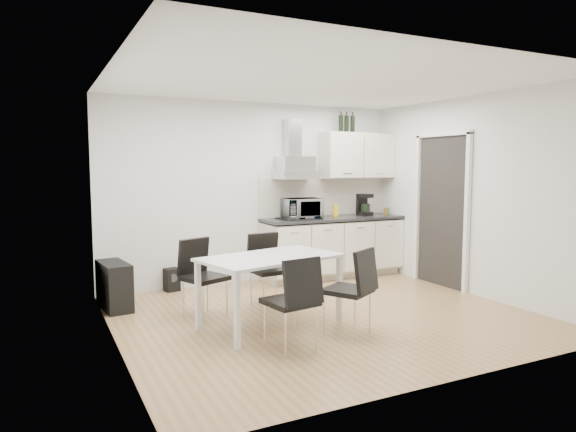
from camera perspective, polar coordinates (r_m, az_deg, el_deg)
name	(u,v)px	position (r m, az deg, el deg)	size (l,w,h in m)	color
ground	(324,315)	(5.95, 4.00, -10.95)	(4.50, 4.50, 0.00)	#A68252
wall_back	(255,193)	(7.50, -3.66, 2.59)	(4.50, 0.10, 2.60)	silver
wall_front	(457,217)	(4.12, 18.28, -0.15)	(4.50, 0.10, 2.60)	silver
wall_left	(113,209)	(4.97, -18.89, 0.77)	(0.10, 4.00, 2.60)	silver
wall_right	(474,196)	(7.12, 19.92, 2.11)	(0.10, 4.00, 2.60)	silver
ceiling	(325,82)	(5.77, 4.18, 14.63)	(4.50, 4.50, 0.00)	white
doorway	(441,212)	(7.50, 16.62, 0.45)	(0.08, 1.04, 2.10)	white
kitchenette	(334,223)	(7.85, 5.13, -0.73)	(2.22, 0.64, 2.52)	beige
dining_table	(270,263)	(5.41, -1.96, -5.29)	(1.58, 1.12, 0.75)	white
chair_far_left	(205,279)	(5.81, -9.21, -6.91)	(0.44, 0.50, 0.88)	black
chair_far_right	(270,271)	(6.16, -2.02, -6.14)	(0.44, 0.50, 0.88)	black
chair_near_left	(290,303)	(4.77, 0.23, -9.62)	(0.44, 0.50, 0.88)	black
chair_near_right	(347,291)	(5.22, 6.63, -8.32)	(0.44, 0.50, 0.88)	black
guitar_amp	(114,286)	(6.46, -18.75, -7.33)	(0.37, 0.70, 0.56)	black
floor_speaker	(172,280)	(7.17, -12.79, -6.92)	(0.19, 0.17, 0.31)	black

